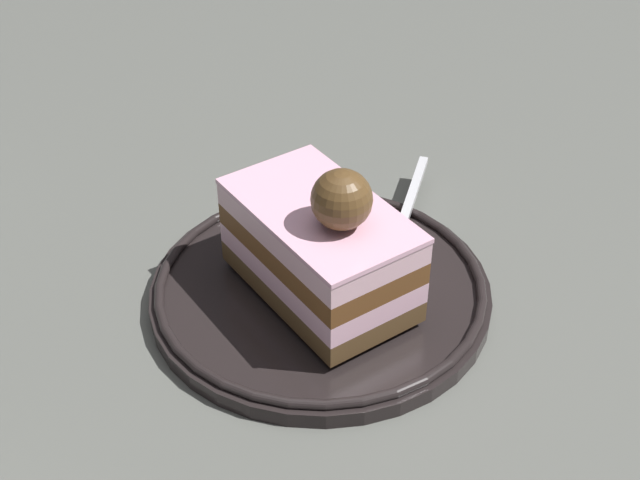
# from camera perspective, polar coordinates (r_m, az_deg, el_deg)

# --- Properties ---
(ground_plane) EXTENTS (2.40, 2.40, 0.00)m
(ground_plane) POSITION_cam_1_polar(r_m,az_deg,el_deg) (0.55, -2.98, -4.20)
(ground_plane) COLOR #565852
(dessert_plate) EXTENTS (0.21, 0.21, 0.02)m
(dessert_plate) POSITION_cam_1_polar(r_m,az_deg,el_deg) (0.55, -0.00, -3.09)
(dessert_plate) COLOR black
(dessert_plate) RESTS_ON ground_plane
(cake_slice) EXTENTS (0.11, 0.13, 0.09)m
(cake_slice) POSITION_cam_1_polar(r_m,az_deg,el_deg) (0.52, 0.10, -0.35)
(cake_slice) COLOR brown
(cake_slice) RESTS_ON dessert_plate
(fork) EXTENTS (0.07, 0.12, 0.00)m
(fork) POSITION_cam_1_polar(r_m,az_deg,el_deg) (0.60, 5.48, 1.78)
(fork) COLOR silver
(fork) RESTS_ON dessert_plate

